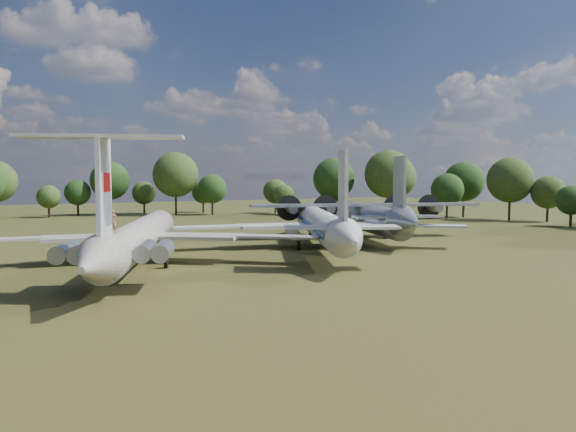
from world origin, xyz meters
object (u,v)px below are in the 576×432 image
il62_airliner (140,243)px  tu104_jet (321,229)px  an12_transport (367,221)px  person_on_il62 (113,221)px

il62_airliner → tu104_jet: (23.92, 2.85, 0.10)m
il62_airliner → an12_transport: size_ratio=1.25×
il62_airliner → person_on_il62: size_ratio=26.08×
il62_airliner → person_on_il62: bearing=-90.0°
tu104_jet → an12_transport: size_ratio=1.27×
tu104_jet → an12_transport: (12.73, 7.15, 0.08)m
an12_transport → tu104_jet: bearing=-132.0°
il62_airliner → tu104_jet: tu104_jet is taller
tu104_jet → an12_transport: 14.60m
an12_transport → person_on_il62: (-41.80, -22.47, 3.17)m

